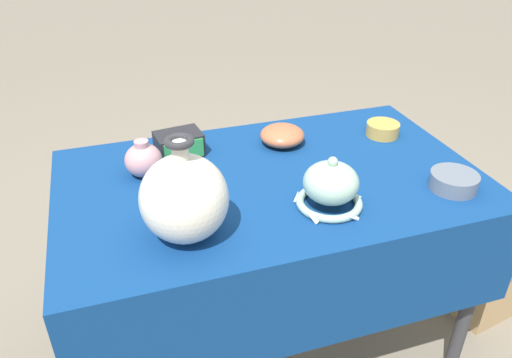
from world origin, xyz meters
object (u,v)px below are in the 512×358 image
at_px(pot_squat_ochre, 383,129).
at_px(pot_squat_slate, 454,181).
at_px(vase_dome_bell, 331,187).
at_px(mosaic_tile_box, 179,144).
at_px(vase_tall_bulbous, 184,198).
at_px(bowl_shallow_terracotta, 282,135).
at_px(jar_round_rose, 143,160).
at_px(wooden_crate, 487,264).

distance_m(pot_squat_ochre, pot_squat_slate, 0.37).
relative_size(vase_dome_bell, mosaic_tile_box, 1.25).
bearing_deg(vase_tall_bulbous, vase_dome_bell, 1.79).
bearing_deg(pot_squat_slate, vase_tall_bulbous, 178.88).
bearing_deg(pot_squat_ochre, pot_squat_slate, -87.40).
bearing_deg(vase_dome_bell, pot_squat_slate, -4.15).
bearing_deg(bowl_shallow_terracotta, jar_round_rose, -172.16).
bearing_deg(vase_dome_bell, bowl_shallow_terracotta, 89.08).
bearing_deg(jar_round_rose, pot_squat_ochre, 1.39).
xyz_separation_m(jar_round_rose, pot_squat_slate, (0.83, -0.35, -0.03)).
height_order(pot_squat_ochre, wooden_crate, pot_squat_ochre).
xyz_separation_m(vase_tall_bulbous, jar_round_rose, (-0.06, 0.33, -0.06)).
bearing_deg(bowl_shallow_terracotta, pot_squat_ochre, -7.07).
bearing_deg(wooden_crate, pot_squat_slate, -167.26).
xyz_separation_m(mosaic_tile_box, pot_squat_ochre, (0.69, -0.08, -0.01)).
distance_m(bowl_shallow_terracotta, wooden_crate, 1.03).
height_order(vase_tall_bulbous, bowl_shallow_terracotta, vase_tall_bulbous).
bearing_deg(pot_squat_slate, pot_squat_ochre, 92.60).
relative_size(mosaic_tile_box, pot_squat_ochre, 1.39).
distance_m(jar_round_rose, wooden_crate, 1.42).
relative_size(vase_dome_bell, wooden_crate, 0.39).
distance_m(jar_round_rose, bowl_shallow_terracotta, 0.46).
distance_m(mosaic_tile_box, pot_squat_ochre, 0.69).
distance_m(vase_dome_bell, bowl_shallow_terracotta, 0.38).
bearing_deg(pot_squat_ochre, bowl_shallow_terracotta, 172.93).
bearing_deg(mosaic_tile_box, jar_round_rose, -148.87).
xyz_separation_m(vase_tall_bulbous, mosaic_tile_box, (0.06, 0.43, -0.08)).
height_order(mosaic_tile_box, wooden_crate, mosaic_tile_box).
xyz_separation_m(jar_round_rose, bowl_shallow_terracotta, (0.46, 0.06, -0.02)).
relative_size(vase_dome_bell, pot_squat_ochre, 1.75).
relative_size(mosaic_tile_box, jar_round_rose, 1.37).
height_order(pot_squat_slate, bowl_shallow_terracotta, bowl_shallow_terracotta).
relative_size(vase_dome_bell, bowl_shallow_terracotta, 1.32).
xyz_separation_m(mosaic_tile_box, jar_round_rose, (-0.12, -0.10, 0.01)).
height_order(pot_squat_slate, wooden_crate, pot_squat_slate).
xyz_separation_m(vase_dome_bell, jar_round_rose, (-0.45, 0.32, -0.01)).
height_order(vase_tall_bulbous, wooden_crate, vase_tall_bulbous).
height_order(mosaic_tile_box, jar_round_rose, jar_round_rose).
relative_size(pot_squat_ochre, bowl_shallow_terracotta, 0.76).
relative_size(jar_round_rose, pot_squat_slate, 0.84).
bearing_deg(pot_squat_slate, bowl_shallow_terracotta, 132.02).
distance_m(mosaic_tile_box, bowl_shallow_terracotta, 0.34).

